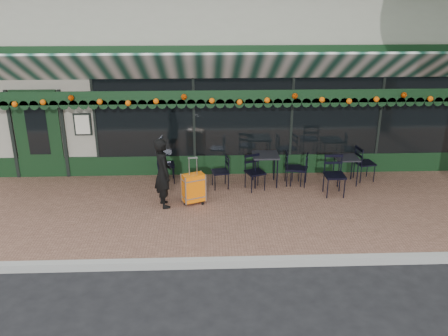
{
  "coord_description": "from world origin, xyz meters",
  "views": [
    {
      "loc": [
        -0.71,
        -7.26,
        4.62
      ],
      "look_at": [
        -0.36,
        1.6,
        1.22
      ],
      "focal_mm": 38.0,
      "sensor_mm": 36.0,
      "label": 1
    }
  ],
  "objects_px": {
    "suitcase": "(194,188)",
    "cafe_table_b": "(265,157)",
    "woman": "(163,173)",
    "chair_a_left": "(299,169)",
    "chair_b_right": "(293,168)",
    "chair_b_left": "(220,172)",
    "chair_solo": "(166,165)",
    "chair_b_front": "(255,173)",
    "chair_a_front": "(335,176)",
    "chair_a_right": "(365,163)",
    "cafe_table_a": "(346,160)"
  },
  "relations": [
    {
      "from": "chair_b_left",
      "to": "chair_solo",
      "type": "bearing_deg",
      "value": -117.52
    },
    {
      "from": "chair_b_left",
      "to": "chair_b_front",
      "type": "relative_size",
      "value": 0.93
    },
    {
      "from": "chair_a_front",
      "to": "suitcase",
      "type": "bearing_deg",
      "value": -174.18
    },
    {
      "from": "cafe_table_a",
      "to": "suitcase",
      "type": "bearing_deg",
      "value": -164.52
    },
    {
      "from": "woman",
      "to": "chair_b_left",
      "type": "xyz_separation_m",
      "value": [
        1.25,
        0.96,
        -0.37
      ]
    },
    {
      "from": "chair_b_right",
      "to": "chair_solo",
      "type": "distance_m",
      "value": 3.08
    },
    {
      "from": "woman",
      "to": "chair_b_right",
      "type": "bearing_deg",
      "value": -90.03
    },
    {
      "from": "woman",
      "to": "chair_b_right",
      "type": "height_order",
      "value": "woman"
    },
    {
      "from": "chair_a_right",
      "to": "chair_b_left",
      "type": "distance_m",
      "value": 3.57
    },
    {
      "from": "chair_b_left",
      "to": "chair_solo",
      "type": "distance_m",
      "value": 1.37
    },
    {
      "from": "chair_a_left",
      "to": "chair_a_front",
      "type": "bearing_deg",
      "value": 64.56
    },
    {
      "from": "woman",
      "to": "chair_b_left",
      "type": "height_order",
      "value": "woman"
    },
    {
      "from": "chair_a_left",
      "to": "chair_solo",
      "type": "bearing_deg",
      "value": -79.14
    },
    {
      "from": "chair_a_left",
      "to": "chair_b_right",
      "type": "distance_m",
      "value": 0.13
    },
    {
      "from": "chair_solo",
      "to": "chair_b_left",
      "type": "bearing_deg",
      "value": -115.28
    },
    {
      "from": "chair_a_front",
      "to": "chair_solo",
      "type": "relative_size",
      "value": 1.08
    },
    {
      "from": "cafe_table_b",
      "to": "chair_b_right",
      "type": "relative_size",
      "value": 0.94
    },
    {
      "from": "chair_solo",
      "to": "chair_a_left",
      "type": "bearing_deg",
      "value": -103.77
    },
    {
      "from": "woman",
      "to": "chair_a_left",
      "type": "height_order",
      "value": "woman"
    },
    {
      "from": "cafe_table_b",
      "to": "chair_a_front",
      "type": "distance_m",
      "value": 1.67
    },
    {
      "from": "chair_a_left",
      "to": "chair_a_right",
      "type": "xyz_separation_m",
      "value": [
        1.67,
        0.24,
        0.03
      ]
    },
    {
      "from": "cafe_table_a",
      "to": "chair_b_front",
      "type": "xyz_separation_m",
      "value": [
        -2.22,
        -0.29,
        -0.19
      ]
    },
    {
      "from": "chair_a_left",
      "to": "chair_solo",
      "type": "height_order",
      "value": "chair_solo"
    },
    {
      "from": "chair_b_right",
      "to": "chair_b_left",
      "type": "bearing_deg",
      "value": 97.31
    },
    {
      "from": "woman",
      "to": "chair_solo",
      "type": "xyz_separation_m",
      "value": [
        -0.06,
        1.36,
        -0.33
      ]
    },
    {
      "from": "chair_a_right",
      "to": "chair_b_front",
      "type": "xyz_separation_m",
      "value": [
        -2.74,
        -0.47,
        -0.02
      ]
    },
    {
      "from": "chair_a_left",
      "to": "chair_a_right",
      "type": "relative_size",
      "value": 0.92
    },
    {
      "from": "suitcase",
      "to": "cafe_table_b",
      "type": "relative_size",
      "value": 1.4
    },
    {
      "from": "chair_a_left",
      "to": "chair_b_right",
      "type": "xyz_separation_m",
      "value": [
        -0.12,
        0.04,
        0.01
      ]
    },
    {
      "from": "chair_a_right",
      "to": "chair_b_front",
      "type": "bearing_deg",
      "value": 90.15
    },
    {
      "from": "woman",
      "to": "chair_a_right",
      "type": "relative_size",
      "value": 1.76
    },
    {
      "from": "cafe_table_b",
      "to": "chair_b_front",
      "type": "distance_m",
      "value": 0.49
    },
    {
      "from": "chair_a_front",
      "to": "chair_b_right",
      "type": "bearing_deg",
      "value": 140.82
    },
    {
      "from": "chair_a_left",
      "to": "chair_b_right",
      "type": "bearing_deg",
      "value": -92.72
    },
    {
      "from": "woman",
      "to": "cafe_table_b",
      "type": "relative_size",
      "value": 2.0
    },
    {
      "from": "chair_solo",
      "to": "chair_b_front",
      "type": "bearing_deg",
      "value": -112.66
    },
    {
      "from": "chair_a_right",
      "to": "chair_a_left",
      "type": "bearing_deg",
      "value": 88.55
    },
    {
      "from": "woman",
      "to": "chair_b_front",
      "type": "xyz_separation_m",
      "value": [
        2.06,
        0.81,
        -0.35
      ]
    },
    {
      "from": "chair_b_front",
      "to": "chair_solo",
      "type": "distance_m",
      "value": 2.19
    },
    {
      "from": "chair_a_left",
      "to": "chair_b_front",
      "type": "xyz_separation_m",
      "value": [
        -1.07,
        -0.23,
        0.02
      ]
    },
    {
      "from": "chair_a_front",
      "to": "chair_b_right",
      "type": "xyz_separation_m",
      "value": [
        -0.82,
        0.67,
        -0.06
      ]
    },
    {
      "from": "chair_a_front",
      "to": "cafe_table_a",
      "type": "bearing_deg",
      "value": 56.68
    },
    {
      "from": "cafe_table_b",
      "to": "chair_solo",
      "type": "height_order",
      "value": "chair_solo"
    },
    {
      "from": "suitcase",
      "to": "chair_a_left",
      "type": "bearing_deg",
      "value": -2.01
    },
    {
      "from": "woman",
      "to": "suitcase",
      "type": "xyz_separation_m",
      "value": [
        0.64,
        0.1,
        -0.41
      ]
    },
    {
      "from": "suitcase",
      "to": "chair_a_front",
      "type": "bearing_deg",
      "value": -16.99
    },
    {
      "from": "chair_b_left",
      "to": "chair_b_front",
      "type": "distance_m",
      "value": 0.83
    },
    {
      "from": "chair_a_left",
      "to": "chair_b_front",
      "type": "relative_size",
      "value": 0.96
    },
    {
      "from": "chair_a_left",
      "to": "chair_b_right",
      "type": "height_order",
      "value": "chair_b_right"
    },
    {
      "from": "chair_b_left",
      "to": "woman",
      "type": "bearing_deg",
      "value": -62.88
    }
  ]
}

